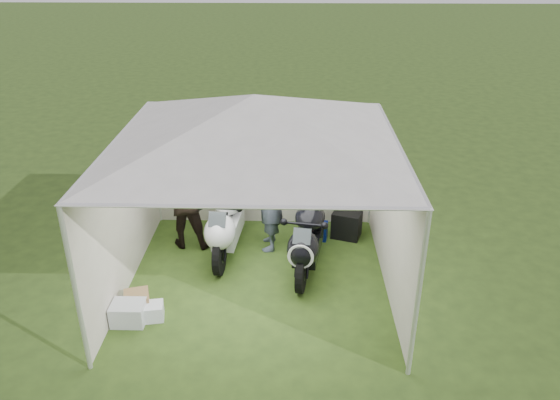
{
  "coord_description": "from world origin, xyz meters",
  "views": [
    {
      "loc": [
        0.53,
        -7.22,
        4.92
      ],
      "look_at": [
        0.34,
        0.35,
        1.25
      ],
      "focal_mm": 35.0,
      "sensor_mm": 36.0,
      "label": 1
    }
  ],
  "objects_px": {
    "motorcycle_white": "(227,220)",
    "person_blue_jacket": "(269,197)",
    "crate_0": "(129,313)",
    "equipment_box": "(347,224)",
    "person_dark_jacket": "(185,197)",
    "motorcycle_black": "(308,236)",
    "canopy_tent": "(255,124)",
    "crate_1": "(137,303)",
    "crate_2": "(152,312)",
    "paddock_stand": "(316,230)"
  },
  "relations": [
    {
      "from": "crate_0",
      "to": "equipment_box",
      "type": "bearing_deg",
      "value": 37.84
    },
    {
      "from": "paddock_stand",
      "to": "equipment_box",
      "type": "height_order",
      "value": "equipment_box"
    },
    {
      "from": "canopy_tent",
      "to": "person_dark_jacket",
      "type": "relative_size",
      "value": 3.12
    },
    {
      "from": "motorcycle_black",
      "to": "paddock_stand",
      "type": "bearing_deg",
      "value": 90.0
    },
    {
      "from": "person_dark_jacket",
      "to": "person_blue_jacket",
      "type": "relative_size",
      "value": 0.95
    },
    {
      "from": "canopy_tent",
      "to": "person_blue_jacket",
      "type": "bearing_deg",
      "value": 81.91
    },
    {
      "from": "crate_1",
      "to": "crate_2",
      "type": "bearing_deg",
      "value": -31.97
    },
    {
      "from": "paddock_stand",
      "to": "crate_0",
      "type": "xyz_separation_m",
      "value": [
        -2.71,
        -2.45,
        -0.0
      ]
    },
    {
      "from": "canopy_tent",
      "to": "equipment_box",
      "type": "distance_m",
      "value": 3.12
    },
    {
      "from": "motorcycle_white",
      "to": "paddock_stand",
      "type": "height_order",
      "value": "motorcycle_white"
    },
    {
      "from": "canopy_tent",
      "to": "equipment_box",
      "type": "bearing_deg",
      "value": 43.11
    },
    {
      "from": "equipment_box",
      "to": "crate_0",
      "type": "relative_size",
      "value": 1.06
    },
    {
      "from": "equipment_box",
      "to": "person_dark_jacket",
      "type": "bearing_deg",
      "value": -173.18
    },
    {
      "from": "canopy_tent",
      "to": "motorcycle_white",
      "type": "relative_size",
      "value": 2.54
    },
    {
      "from": "person_blue_jacket",
      "to": "crate_0",
      "type": "bearing_deg",
      "value": -44.96
    },
    {
      "from": "paddock_stand",
      "to": "crate_0",
      "type": "height_order",
      "value": "same"
    },
    {
      "from": "paddock_stand",
      "to": "motorcycle_black",
      "type": "bearing_deg",
      "value": -99.53
    },
    {
      "from": "crate_0",
      "to": "crate_2",
      "type": "relative_size",
      "value": 1.44
    },
    {
      "from": "paddock_stand",
      "to": "crate_1",
      "type": "bearing_deg",
      "value": -140.14
    },
    {
      "from": "person_dark_jacket",
      "to": "crate_0",
      "type": "relative_size",
      "value": 3.89
    },
    {
      "from": "motorcycle_black",
      "to": "crate_0",
      "type": "relative_size",
      "value": 4.68
    },
    {
      "from": "crate_2",
      "to": "motorcycle_white",
      "type": "bearing_deg",
      "value": 64.76
    },
    {
      "from": "crate_1",
      "to": "paddock_stand",
      "type": "bearing_deg",
      "value": 39.86
    },
    {
      "from": "motorcycle_white",
      "to": "paddock_stand",
      "type": "relative_size",
      "value": 5.38
    },
    {
      "from": "motorcycle_white",
      "to": "person_blue_jacket",
      "type": "xyz_separation_m",
      "value": [
        0.71,
        0.19,
        0.34
      ]
    },
    {
      "from": "canopy_tent",
      "to": "crate_2",
      "type": "bearing_deg",
      "value": -144.5
    },
    {
      "from": "person_blue_jacket",
      "to": "equipment_box",
      "type": "relative_size",
      "value": 3.88
    },
    {
      "from": "motorcycle_white",
      "to": "crate_0",
      "type": "bearing_deg",
      "value": -116.39
    },
    {
      "from": "equipment_box",
      "to": "crate_1",
      "type": "relative_size",
      "value": 1.42
    },
    {
      "from": "canopy_tent",
      "to": "crate_2",
      "type": "relative_size",
      "value": 17.5
    },
    {
      "from": "motorcycle_black",
      "to": "crate_2",
      "type": "bearing_deg",
      "value": -138.69
    },
    {
      "from": "crate_0",
      "to": "crate_1",
      "type": "relative_size",
      "value": 1.34
    },
    {
      "from": "motorcycle_white",
      "to": "motorcycle_black",
      "type": "xyz_separation_m",
      "value": [
        1.36,
        -0.48,
        -0.01
      ]
    },
    {
      "from": "crate_0",
      "to": "person_blue_jacket",
      "type": "bearing_deg",
      "value": 48.51
    },
    {
      "from": "motorcycle_black",
      "to": "person_dark_jacket",
      "type": "bearing_deg",
      "value": 170.33
    },
    {
      "from": "person_dark_jacket",
      "to": "motorcycle_black",
      "type": "bearing_deg",
      "value": 164.38
    },
    {
      "from": "paddock_stand",
      "to": "person_dark_jacket",
      "type": "xyz_separation_m",
      "value": [
        -2.26,
        -0.25,
        0.75
      ]
    },
    {
      "from": "person_dark_jacket",
      "to": "equipment_box",
      "type": "relative_size",
      "value": 3.69
    },
    {
      "from": "equipment_box",
      "to": "crate_2",
      "type": "distance_m",
      "value": 3.85
    },
    {
      "from": "motorcycle_white",
      "to": "crate_1",
      "type": "bearing_deg",
      "value": -118.56
    },
    {
      "from": "canopy_tent",
      "to": "crate_1",
      "type": "height_order",
      "value": "canopy_tent"
    },
    {
      "from": "motorcycle_black",
      "to": "equipment_box",
      "type": "relative_size",
      "value": 4.44
    },
    {
      "from": "motorcycle_white",
      "to": "crate_2",
      "type": "relative_size",
      "value": 6.9
    },
    {
      "from": "motorcycle_white",
      "to": "crate_1",
      "type": "relative_size",
      "value": 6.43
    },
    {
      "from": "equipment_box",
      "to": "crate_1",
      "type": "height_order",
      "value": "equipment_box"
    },
    {
      "from": "person_blue_jacket",
      "to": "person_dark_jacket",
      "type": "bearing_deg",
      "value": -95.75
    },
    {
      "from": "paddock_stand",
      "to": "crate_0",
      "type": "distance_m",
      "value": 3.65
    },
    {
      "from": "motorcycle_black",
      "to": "person_blue_jacket",
      "type": "distance_m",
      "value": 1.0
    },
    {
      "from": "canopy_tent",
      "to": "paddock_stand",
      "type": "xyz_separation_m",
      "value": [
        0.96,
        1.34,
        -2.42
      ]
    },
    {
      "from": "motorcycle_white",
      "to": "person_blue_jacket",
      "type": "relative_size",
      "value": 1.17
    }
  ]
}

